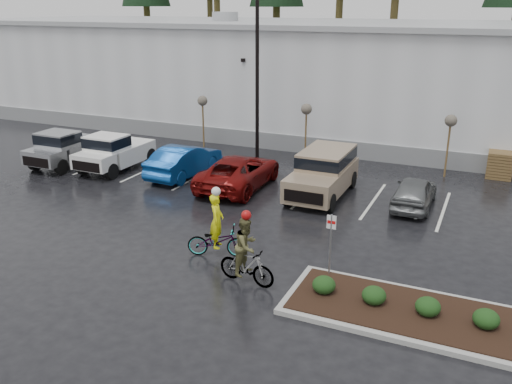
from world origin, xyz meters
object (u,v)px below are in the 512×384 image
at_px(car_blue, 184,160).
at_px(fire_lane_sign, 331,238).
at_px(suv_tan, 322,174).
at_px(pallet_stack_a, 500,165).
at_px(pickup_white, 119,150).
at_px(sapling_west, 203,104).
at_px(sapling_mid, 306,112).
at_px(car_grey, 414,192).
at_px(car_red, 239,172).
at_px(pickup_silver, 71,146).
at_px(sapling_east, 451,124).
at_px(lamppost, 257,56).
at_px(cyclist_hivis, 217,235).
at_px(cyclist_olive, 246,258).

bearing_deg(car_blue, fire_lane_sign, 145.52).
xyz_separation_m(fire_lane_sign, suv_tan, (-2.64, 7.49, -0.38)).
bearing_deg(pallet_stack_a, pickup_white, -160.96).
bearing_deg(sapling_west, sapling_mid, 0.00).
xyz_separation_m(sapling_west, car_grey, (13.22, -5.03, -2.05)).
distance_m(pallet_stack_a, car_red, 13.18).
height_order(fire_lane_sign, car_blue, fire_lane_sign).
relative_size(pickup_white, car_red, 0.93).
relative_size(pickup_silver, car_red, 0.93).
relative_size(sapling_east, suv_tan, 0.63).
distance_m(fire_lane_sign, car_red, 9.70).
relative_size(pallet_stack_a, car_grey, 0.34).
xyz_separation_m(lamppost, sapling_west, (-4.00, 1.00, -2.96)).
relative_size(fire_lane_sign, car_blue, 0.45).
xyz_separation_m(sapling_east, car_red, (-8.83, -5.75, -1.95)).
relative_size(fire_lane_sign, cyclist_hivis, 0.87).
bearing_deg(car_grey, pickup_silver, 2.61).
distance_m(pallet_stack_a, suv_tan, 9.69).
bearing_deg(pickup_white, cyclist_hivis, -36.75).
relative_size(sapling_mid, cyclist_hivis, 1.26).
relative_size(fire_lane_sign, car_grey, 0.55).
distance_m(pickup_white, car_grey, 15.35).
relative_size(lamppost, sapling_west, 2.88).
distance_m(fire_lane_sign, cyclist_hivis, 4.09).
height_order(car_grey, cyclist_hivis, cyclist_hivis).
bearing_deg(sapling_mid, lamppost, -158.20).
distance_m(pickup_silver, pickup_white, 2.89).
xyz_separation_m(sapling_west, sapling_mid, (6.50, 0.00, 0.00)).
xyz_separation_m(car_blue, cyclist_olive, (7.69, -8.94, 0.09)).
xyz_separation_m(sapling_east, suv_tan, (-4.84, -5.31, -1.70)).
relative_size(sapling_mid, car_red, 0.57).
xyz_separation_m(sapling_mid, car_red, (-1.33, -5.75, -1.95)).
distance_m(sapling_west, pallet_stack_a, 16.66).
relative_size(sapling_mid, car_grey, 0.81).
bearing_deg(cyclist_hivis, cyclist_olive, -146.63).
xyz_separation_m(fire_lane_sign, pickup_silver, (-16.77, 6.95, -0.43)).
height_order(pallet_stack_a, suv_tan, suv_tan).
relative_size(sapling_west, car_red, 0.57).
bearing_deg(pickup_silver, pickup_white, 8.55).
relative_size(pickup_white, car_grey, 1.31).
xyz_separation_m(sapling_east, pickup_white, (-16.11, -5.42, -1.75)).
xyz_separation_m(pallet_stack_a, cyclist_hivis, (-8.74, -13.79, 0.10)).
bearing_deg(car_grey, car_blue, 0.97).
bearing_deg(pickup_white, fire_lane_sign, -27.94).
bearing_deg(pallet_stack_a, car_blue, -157.02).
height_order(car_grey, cyclist_olive, cyclist_olive).
xyz_separation_m(lamppost, suv_tan, (5.16, -4.31, -4.66)).
bearing_deg(sapling_east, car_grey, -98.78).
relative_size(pickup_white, cyclist_olive, 2.12).
height_order(fire_lane_sign, car_red, fire_lane_sign).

